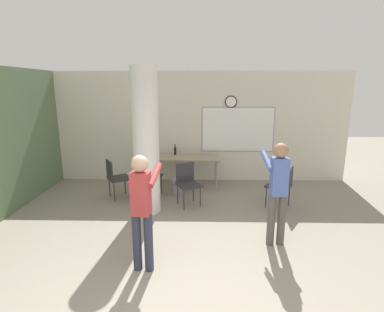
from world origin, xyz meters
name	(u,v)px	position (x,y,z in m)	size (l,w,h in m)	color
wall_back	(192,127)	(0.03, 5.06, 1.40)	(8.00, 0.15, 2.80)	beige
support_pillar	(146,142)	(-0.81, 2.94, 1.40)	(0.50, 0.50, 2.80)	white
folding_table	(186,158)	(-0.12, 4.49, 0.70)	(1.61, 0.70, 0.76)	tan
bottle_on_table	(175,151)	(-0.39, 4.65, 0.86)	(0.06, 0.06, 0.27)	black
waste_bin	(178,187)	(-0.29, 3.87, 0.19)	(0.27, 0.27, 0.38)	gray
chair_near_pillar	(116,176)	(-1.62, 3.63, 0.51)	(0.61, 0.61, 0.87)	#2D2D33
chair_mid_room	(282,184)	(1.88, 3.18, 0.51)	(0.61, 0.61, 0.87)	#2D2D33
chair_table_front	(187,181)	(-0.04, 3.30, 0.51)	(0.58, 0.58, 0.87)	#2D2D33
chair_table_left	(150,175)	(-0.88, 3.72, 0.51)	(0.49, 0.49, 0.87)	#2D2D33
person_playing_side	(278,186)	(1.40, 1.73, 0.95)	(0.38, 0.63, 1.62)	#514C47
person_playing_front	(142,204)	(-0.55, 1.01, 0.94)	(0.40, 0.65, 1.60)	#2D3347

